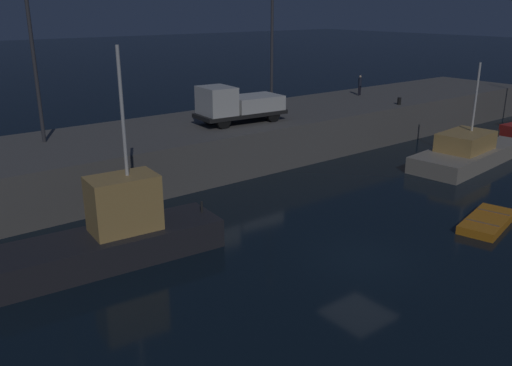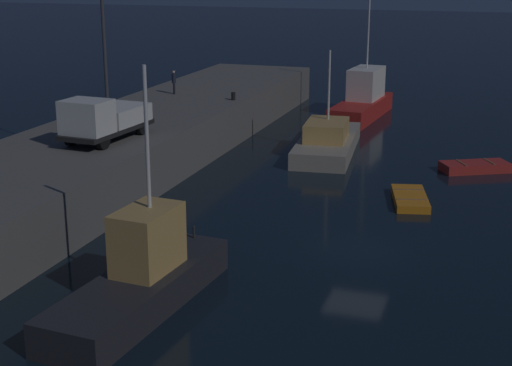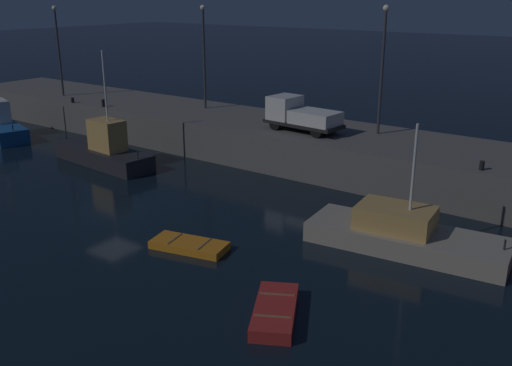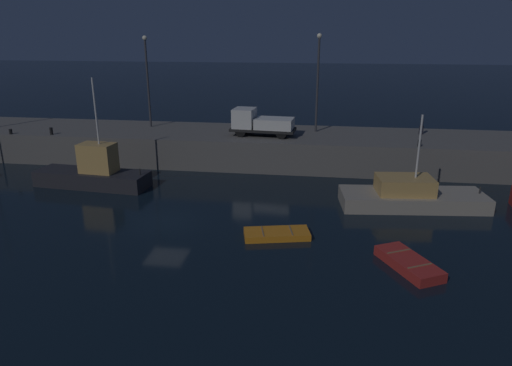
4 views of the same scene
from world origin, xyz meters
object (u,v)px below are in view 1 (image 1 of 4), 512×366
at_px(fishing_boat_white, 114,236).
at_px(lamp_post_central, 272,36).
at_px(fishing_trawler_red, 467,152).
at_px(bollard_central, 399,101).
at_px(dockworker, 360,84).
at_px(lamp_post_east, 33,48).
at_px(dinghy_orange_near, 487,222).
at_px(utility_truck, 237,105).

bearing_deg(fishing_boat_white, lamp_post_central, 31.97).
bearing_deg(lamp_post_central, fishing_trawler_red, -59.31).
height_order(fishing_boat_white, bollard_central, fishing_boat_white).
distance_m(lamp_post_central, dockworker, 10.37).
distance_m(lamp_post_east, bollard_central, 25.48).
bearing_deg(dinghy_orange_near, utility_truck, 101.46).
bearing_deg(fishing_boat_white, utility_truck, 33.82).
bearing_deg(fishing_trawler_red, fishing_boat_white, 177.57).
relative_size(lamp_post_central, dockworker, 5.40).
bearing_deg(bollard_central, utility_truck, 170.70).
bearing_deg(fishing_trawler_red, lamp_post_east, 153.30).
height_order(dockworker, bollard_central, dockworker).
distance_m(lamp_post_east, dockworker, 25.93).
bearing_deg(lamp_post_central, bollard_central, -29.00).
distance_m(fishing_trawler_red, dockworker, 12.29).
bearing_deg(bollard_central, lamp_post_east, 169.22).
bearing_deg(lamp_post_east, utility_truck, -12.53).
relative_size(fishing_boat_white, lamp_post_central, 1.05).
relative_size(utility_truck, dockworker, 3.62).
bearing_deg(dinghy_orange_near, lamp_post_east, 128.62).
bearing_deg(dockworker, dinghy_orange_near, -122.10).
height_order(fishing_boat_white, lamp_post_east, lamp_post_east).
bearing_deg(bollard_central, dinghy_orange_near, -127.89).
bearing_deg(fishing_trawler_red, dockworker, 77.28).
xyz_separation_m(utility_truck, dockworker, (14.43, 2.59, -0.24)).
height_order(lamp_post_east, lamp_post_central, lamp_post_central).
relative_size(dockworker, bollard_central, 3.07).
bearing_deg(utility_truck, fishing_trawler_red, -37.56).
xyz_separation_m(dinghy_orange_near, dockworker, (11.30, 18.01, 3.45)).
relative_size(lamp_post_east, bollard_central, 16.20).
bearing_deg(lamp_post_central, lamp_post_east, -179.89).
xyz_separation_m(fishing_trawler_red, lamp_post_central, (-6.88, 11.59, 7.02)).
distance_m(fishing_trawler_red, utility_truck, 15.20).
height_order(fishing_boat_white, utility_truck, fishing_boat_white).
xyz_separation_m(dinghy_orange_near, utility_truck, (-3.13, 15.42, 3.69)).
bearing_deg(bollard_central, lamp_post_central, 151.00).
xyz_separation_m(utility_truck, bollard_central, (13.42, -2.20, -0.90)).
bearing_deg(lamp_post_central, utility_truck, -152.89).
bearing_deg(fishing_boat_white, bollard_central, 12.97).
bearing_deg(utility_truck, lamp_post_east, 167.47).
distance_m(fishing_boat_white, lamp_post_east, 12.47).
relative_size(fishing_trawler_red, lamp_post_central, 1.15).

